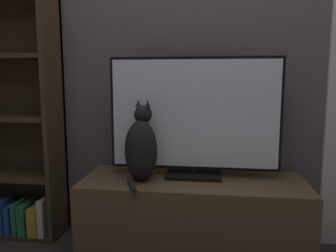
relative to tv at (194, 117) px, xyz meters
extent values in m
cube|color=#564C51|center=(0.00, 0.25, 0.44)|extent=(4.80, 0.05, 2.60)
cube|color=brown|center=(0.00, -0.06, -0.61)|extent=(1.34, 0.52, 0.49)
cube|color=black|center=(0.00, 0.00, -0.36)|extent=(0.34, 0.20, 0.02)
cylinder|color=black|center=(0.00, 0.00, -0.33)|extent=(0.04, 0.04, 0.05)
cube|color=black|center=(0.00, 0.00, 0.02)|extent=(1.04, 0.02, 0.69)
cube|color=white|center=(0.00, -0.01, 0.02)|extent=(1.00, 0.01, 0.65)
ellipsoid|color=black|center=(-0.30, -0.13, -0.19)|extent=(0.23, 0.22, 0.37)
ellipsoid|color=silver|center=(-0.29, -0.07, -0.21)|extent=(0.12, 0.08, 0.20)
sphere|color=black|center=(-0.30, -0.10, 0.02)|extent=(0.13, 0.13, 0.11)
cone|color=black|center=(-0.33, -0.09, 0.09)|extent=(0.04, 0.04, 0.04)
cone|color=black|center=(-0.27, -0.10, 0.09)|extent=(0.04, 0.04, 0.04)
cylinder|color=black|center=(-0.33, -0.25, -0.36)|extent=(0.11, 0.22, 0.03)
cube|color=#3D2D1E|center=(-0.94, 0.07, -0.03)|extent=(0.03, 0.28, 1.66)
cube|color=#3D2D1E|center=(-1.26, 0.20, -0.03)|extent=(0.67, 0.03, 1.66)
cube|color=#3D2D1E|center=(-1.26, 0.07, -0.84)|extent=(0.61, 0.25, 0.03)
cube|color=#3D2D1E|center=(-1.26, 0.07, -0.44)|extent=(0.61, 0.25, 0.03)
cube|color=#3D2D1E|center=(-1.26, 0.07, -0.03)|extent=(0.61, 0.25, 0.03)
cube|color=#3D2D1E|center=(-1.26, 0.07, 0.38)|extent=(0.61, 0.25, 0.03)
cube|color=#B79323|center=(-1.38, 0.06, -0.74)|extent=(0.05, 0.23, 0.18)
cube|color=navy|center=(-1.32, 0.03, -0.71)|extent=(0.05, 0.18, 0.24)
cube|color=navy|center=(-1.26, 0.05, -0.73)|extent=(0.04, 0.21, 0.20)
cube|color=#236B38|center=(-1.21, 0.05, -0.72)|extent=(0.03, 0.20, 0.22)
cube|color=#236B38|center=(-1.15, 0.06, -0.72)|extent=(0.05, 0.23, 0.21)
cube|color=#B79323|center=(-1.08, 0.06, -0.73)|extent=(0.07, 0.22, 0.20)
cube|color=beige|center=(-1.01, 0.03, -0.70)|extent=(0.04, 0.17, 0.26)
camera|label=1|loc=(0.10, -1.98, 0.23)|focal=35.00mm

